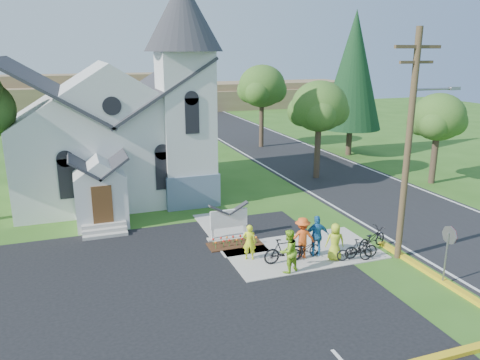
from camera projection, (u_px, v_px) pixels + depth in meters
name	position (u px, v px, depth m)	size (l,w,h in m)	color
ground	(277.00, 261.00, 20.85)	(120.00, 120.00, 0.00)	#2F5C1A
parking_lot	(121.00, 312.00, 16.76)	(20.00, 16.00, 0.02)	black
road	(315.00, 167.00, 37.69)	(8.00, 90.00, 0.02)	black
sidewalk	(302.00, 251.00, 21.78)	(7.00, 4.00, 0.05)	#A8A398
church	(116.00, 114.00, 29.00)	(12.35, 12.00, 13.00)	silver
church_sign	(229.00, 219.00, 23.09)	(2.20, 0.40, 1.70)	#A8A398
flower_bed	(235.00, 244.00, 22.54)	(2.60, 1.10, 0.07)	#341F0E
utility_pole	(410.00, 140.00, 19.77)	(3.45, 0.28, 10.00)	#463523
stop_sign	(448.00, 243.00, 18.31)	(0.11, 0.76, 2.48)	gray
tree_road_near	(319.00, 107.00, 33.09)	(4.00, 4.00, 7.05)	#37261E
tree_road_mid	(262.00, 86.00, 43.99)	(4.40, 4.40, 7.80)	#37261E
tree_road_far	(439.00, 118.00, 31.88)	(3.60, 3.60, 6.30)	#37261E
conifer	(353.00, 71.00, 40.06)	(5.20, 5.20, 12.40)	#37261E
distant_hills	(149.00, 96.00, 72.48)	(61.00, 10.00, 5.60)	brown
cyclist_0	(249.00, 242.00, 20.72)	(0.59, 0.39, 1.63)	#E1F21C
bike_0	(305.00, 249.00, 20.90)	(0.57, 1.64, 0.86)	black
cyclist_1	(288.00, 251.00, 19.48)	(0.91, 0.71, 1.88)	#98D227
bike_1	(284.00, 251.00, 20.43)	(0.53, 1.89, 1.13)	black
cyclist_2	(317.00, 236.00, 21.04)	(1.12, 0.46, 1.90)	#236FB1
bike_2	(354.00, 252.00, 20.67)	(0.56, 1.60, 0.84)	black
cyclist_3	(302.00, 238.00, 20.87)	(1.22, 0.70, 1.88)	#EE561A
bike_3	(361.00, 248.00, 20.88)	(0.44, 1.56, 0.94)	black
cyclist_4	(335.00, 242.00, 20.68)	(0.83, 0.54, 1.69)	#B8CE26
bike_4	(372.00, 238.00, 21.91)	(0.67, 1.92, 1.01)	black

